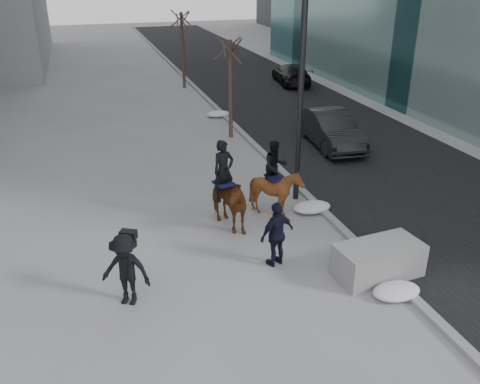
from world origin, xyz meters
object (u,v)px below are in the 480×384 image
object	(u,v)px
planter	(378,260)
mounted_left	(225,197)
mounted_right	(276,186)
car_near	(331,129)

from	to	relation	value
planter	mounted_left	world-z (taller)	mounted_left
mounted_right	mounted_left	bearing A→B (deg)	-168.14
car_near	mounted_left	world-z (taller)	mounted_left
planter	car_near	size ratio (longest dim) A/B	0.48
mounted_right	car_near	bearing A→B (deg)	49.71
mounted_left	mounted_right	distance (m)	1.74
mounted_left	planter	bearing A→B (deg)	-50.70
planter	car_near	bearing A→B (deg)	70.22
planter	car_near	xyz separation A→B (m)	(3.34, 9.29, 0.31)
planter	mounted_left	xyz separation A→B (m)	(-2.92, 3.56, 0.55)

